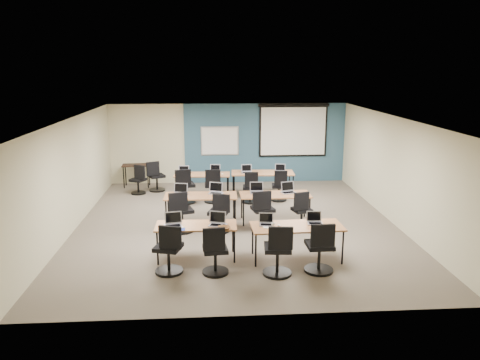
{
  "coord_description": "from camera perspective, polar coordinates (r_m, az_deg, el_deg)",
  "views": [
    {
      "loc": [
        -0.67,
        -11.28,
        3.91
      ],
      "look_at": [
        0.12,
        0.4,
        1.06
      ],
      "focal_mm": 35.0,
      "sensor_mm": 36.0,
      "label": 1
    }
  ],
  "objects": [
    {
      "name": "task_chair_10",
      "position": [
        13.66,
        1.29,
        -1.23
      ],
      "size": [
        0.48,
        0.48,
        0.96
      ],
      "rotation": [
        0.0,
        0.0,
        -0.09
      ],
      "color": "black",
      "rests_on": "floor"
    },
    {
      "name": "laptop_0",
      "position": [
        9.72,
        -8.16,
        -5.14
      ],
      "size": [
        0.35,
        0.3,
        0.27
      ],
      "rotation": [
        0.0,
        0.0,
        0.2
      ],
      "color": "#B8B8B8",
      "rests_on": "training_table_front_left"
    },
    {
      "name": "task_chair_11",
      "position": [
        13.91,
        4.83,
        -1.01
      ],
      "size": [
        0.47,
        0.47,
        0.95
      ],
      "rotation": [
        0.0,
        0.0,
        -0.11
      ],
      "color": "black",
      "rests_on": "floor"
    },
    {
      "name": "training_table_mid_left",
      "position": [
        11.9,
        -4.81,
        -2.07
      ],
      "size": [
        1.83,
        0.76,
        0.73
      ],
      "rotation": [
        0.0,
        0.0,
        -0.02
      ],
      "color": "#A67235",
      "rests_on": "floor"
    },
    {
      "name": "laptop_5",
      "position": [
        12.05,
        -2.94,
        -1.31
      ],
      "size": [
        0.35,
        0.3,
        0.27
      ],
      "rotation": [
        0.0,
        0.0,
        -0.33
      ],
      "color": "#B5B5B5",
      "rests_on": "training_table_mid_left"
    },
    {
      "name": "task_chair_6",
      "position": [
        11.37,
        2.76,
        -4.14
      ],
      "size": [
        0.56,
        0.56,
        1.04
      ],
      "rotation": [
        0.0,
        0.0,
        0.22
      ],
      "color": "black",
      "rests_on": "floor"
    },
    {
      "name": "laptop_3",
      "position": [
        9.88,
        9.09,
        -4.9
      ],
      "size": [
        0.31,
        0.26,
        0.24
      ],
      "rotation": [
        0.0,
        0.0,
        -0.09
      ],
      "color": "#B7B7C6",
      "rests_on": "training_table_front_right"
    },
    {
      "name": "mouse_5",
      "position": [
        11.77,
        -1.83,
        -1.94
      ],
      "size": [
        0.06,
        0.09,
        0.03
      ],
      "primitive_type": "ellipsoid",
      "rotation": [
        0.0,
        0.0,
        0.04
      ],
      "color": "white",
      "rests_on": "training_table_mid_left"
    },
    {
      "name": "training_table_front_left",
      "position": [
        9.73,
        -5.37,
        -5.76
      ],
      "size": [
        1.67,
        0.7,
        0.73
      ],
      "rotation": [
        0.0,
        0.0,
        -0.02
      ],
      "color": "brown",
      "rests_on": "floor"
    },
    {
      "name": "task_chair_1",
      "position": [
        9.06,
        -3.07,
        -9.03
      ],
      "size": [
        0.52,
        0.52,
        1.0
      ],
      "rotation": [
        0.0,
        0.0,
        0.1
      ],
      "color": "black",
      "rests_on": "floor"
    },
    {
      "name": "laptop_11",
      "position": [
        14.49,
        4.98,
        1.21
      ],
      "size": [
        0.32,
        0.27,
        0.24
      ],
      "rotation": [
        0.0,
        0.0,
        -0.16
      ],
      "color": "#A9A9A9",
      "rests_on": "training_table_back_right"
    },
    {
      "name": "mouse_11",
      "position": [
        14.28,
        5.63,
        0.81
      ],
      "size": [
        0.09,
        0.12,
        0.04
      ],
      "primitive_type": "ellipsoid",
      "rotation": [
        0.0,
        0.0,
        0.29
      ],
      "color": "white",
      "rests_on": "training_table_back_right"
    },
    {
      "name": "task_chair_5",
      "position": [
        11.27,
        -2.53,
        -4.4
      ],
      "size": [
        0.52,
        0.51,
        0.99
      ],
      "rotation": [
        0.0,
        0.0,
        -0.29
      ],
      "color": "black",
      "rests_on": "floor"
    },
    {
      "name": "laptop_9",
      "position": [
        14.37,
        -3.03,
        1.14
      ],
      "size": [
        0.32,
        0.27,
        0.24
      ],
      "rotation": [
        0.0,
        0.0,
        -0.22
      ],
      "color": "#B0B0B0",
      "rests_on": "training_table_back_left"
    },
    {
      "name": "laptop_1",
      "position": [
        9.66,
        -2.74,
        -5.12
      ],
      "size": [
        0.35,
        0.3,
        0.27
      ],
      "rotation": [
        0.0,
        0.0,
        -0.29
      ],
      "color": "silver",
      "rests_on": "training_table_front_left"
    },
    {
      "name": "task_chair_7",
      "position": [
        11.63,
        7.5,
        -4.01
      ],
      "size": [
        0.48,
        0.48,
        0.96
      ],
      "rotation": [
        0.0,
        0.0,
        0.27
      ],
      "color": "black",
      "rests_on": "floor"
    },
    {
      "name": "training_table_back_right",
      "position": [
        14.43,
        2.77,
        0.77
      ],
      "size": [
        1.91,
        0.8,
        0.73
      ],
      "rotation": [
        0.0,
        0.0,
        -0.06
      ],
      "color": "#91603E",
      "rests_on": "floor"
    },
    {
      "name": "whiteboard",
      "position": [
        15.9,
        -2.48,
        4.78
      ],
      "size": [
        1.28,
        0.03,
        0.98
      ],
      "color": "#B4BCC7",
      "rests_on": "wall_back"
    },
    {
      "name": "wall_left",
      "position": [
        12.03,
        -19.82,
        0.59
      ],
      "size": [
        0.04,
        9.0,
        2.7
      ],
      "primitive_type": "cube",
      "color": "beige",
      "rests_on": "ground"
    },
    {
      "name": "training_table_mid_right",
      "position": [
        12.01,
        4.31,
        -1.93
      ],
      "size": [
        1.8,
        0.75,
        0.73
      ],
      "rotation": [
        0.0,
        0.0,
        0.01
      ],
      "color": "olive",
      "rests_on": "floor"
    },
    {
      "name": "ceiling",
      "position": [
        11.36,
        -0.45,
        7.58
      ],
      "size": [
        8.0,
        9.0,
        0.02
      ],
      "primitive_type": "cube",
      "color": "white",
      "rests_on": "ground"
    },
    {
      "name": "task_chair_2",
      "position": [
        9.03,
        4.67,
        -9.01
      ],
      "size": [
        0.57,
        0.57,
        1.04
      ],
      "rotation": [
        0.0,
        0.0,
        -0.08
      ],
      "color": "black",
      "rests_on": "floor"
    },
    {
      "name": "task_chair_8",
      "position": [
        13.73,
        -6.72,
        -1.07
      ],
      "size": [
        0.57,
        0.57,
        1.04
      ],
      "rotation": [
        0.0,
        0.0,
        0.23
      ],
      "color": "black",
      "rests_on": "floor"
    },
    {
      "name": "task_chair_4",
      "position": [
        11.35,
        -7.18,
        -4.26
      ],
      "size": [
        0.57,
        0.56,
        1.04
      ],
      "rotation": [
        0.0,
        0.0,
        0.3
      ],
      "color": "black",
      "rests_on": "floor"
    },
    {
      "name": "laptop_2",
      "position": [
        9.69,
        3.25,
        -5.13
      ],
      "size": [
        0.3,
        0.26,
        0.23
      ],
      "rotation": [
        0.0,
        0.0,
        -0.13
      ],
      "color": "#B3B3BC",
      "rests_on": "training_table_front_right"
    },
    {
      "name": "mouse_9",
      "position": [
        14.16,
        -2.17,
        0.76
      ],
      "size": [
        0.07,
        0.11,
        0.04
      ],
      "primitive_type": "ellipsoid",
      "rotation": [
        0.0,
        0.0,
        -0.08
      ],
      "color": "white",
      "rests_on": "training_table_back_left"
    },
    {
      "name": "snack_bowl",
      "position": [
        9.4,
        -1.93,
        -5.87
      ],
      "size": [
        0.33,
        0.33,
        0.07
      ],
      "primitive_type": "imported",
      "rotation": [
        0.0,
        0.0,
        0.2
      ],
      "color": "olive",
      "rests_on": "training_table_front_left"
    },
    {
      "name": "training_table_back_left",
      "position": [
        14.24,
        -4.64,
        0.54
      ],
      "size": [
        1.68,
        0.7,
        0.73
      ],
      "rotation": [
        0.0,
        0.0,
        -0.05
      ],
      "color": "brown",
      "rests_on": "floor"
    },
    {
      "name": "laptop_6",
      "position": [
        12.09,
        2.07,
        -1.24
      ],
      "size": [
        0.35,
        0.3,
        0.26
      ],
      "rotation": [
        0.0,
        0.0,
        -0.05
      ],
      "color": "#A7A7B4",
      "rests_on": "training_table_mid_right"
    },
    {
      "name": "mouse_7",
      "position": [
        12.02,
        7.87,
        -1.71
      ],
      "size": [
        0.09,
        0.12,
        0.04
      ],
      "primitive_type": "ellipsoid",
      "rotation": [
        0.0,
        0.0,
        -0.33
      ],
      "color": "white",
      "rests_on": "training_table_mid_right"
    },
    {
      "name": "task_chair_0",
      "position": [
        9.18,
        -8.65,
        -8.79
      ],
      "size": [
        0.55,
        0.54,
        1.02
      ],
      "rotation": [
        0.0,
        0.0,
        -0.29
      ],
      "color": "black",
      "rests_on": "floor"
    },
    {
      "name": "mouse_3",
      "position": [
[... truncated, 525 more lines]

